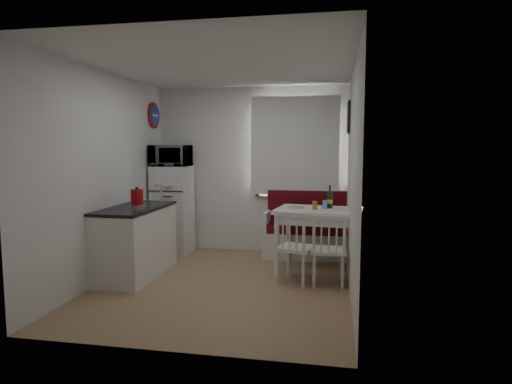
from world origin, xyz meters
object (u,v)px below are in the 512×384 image
bench (310,235)px  chair_right (328,242)px  kitchen_counter (136,241)px  wine_bottle (330,197)px  fridge (173,210)px  dining_table (319,216)px  chair_left (295,240)px  microwave (170,156)px  kettle (137,197)px

bench → chair_right: bearing=-78.0°
kitchen_counter → wine_bottle: kitchen_counter is taller
kitchen_counter → fridge: (0.02, 1.24, 0.23)m
dining_table → chair_left: (-0.25, -0.66, -0.19)m
bench → wine_bottle: (0.29, -0.61, 0.66)m
dining_table → fridge: 2.37m
microwave → wine_bottle: 2.53m
dining_table → wine_bottle: bearing=42.3°
microwave → bench: bearing=4.3°
chair_left → fridge: size_ratio=0.39×
kitchen_counter → wine_bottle: 2.62m
dining_table → microwave: 2.48m
fridge → kitchen_counter: bearing=-90.9°
chair_left → microwave: 2.56m
chair_right → chair_left: bearing=178.4°
bench → chair_right: (0.29, -1.37, 0.21)m
kitchen_counter → chair_right: 2.45m
chair_right → fridge: size_ratio=0.34×
chair_right → kettle: bearing=178.6°
dining_table → kettle: size_ratio=4.83×
chair_right → kettle: kettle is taller
microwave → chair_left: bearing=-30.7°
chair_left → wine_bottle: (0.39, 0.76, 0.44)m
wine_bottle → chair_right: bearing=-90.0°
chair_left → wine_bottle: bearing=82.4°
dining_table → kettle: kettle is taller
kitchen_counter → chair_right: (2.45, -0.01, 0.08)m
dining_table → wine_bottle: (0.14, 0.10, 0.25)m
kettle → wine_bottle: size_ratio=0.80×
kitchen_counter → kettle: (0.05, -0.04, 0.57)m
chair_left → fridge: 2.40m
kitchen_counter → bench: size_ratio=0.95×
chair_right → kitchen_counter: bearing=177.7°
bench → kettle: bearing=-146.5°
chair_left → chair_right: size_ratio=1.14×
chair_right → wine_bottle: 0.89m
fridge → kettle: size_ratio=5.47×
bench → microwave: size_ratio=2.38×
chair_right → fridge: fridge is taller
bench → fridge: 2.17m
bench → microwave: microwave is taller
chair_right → wine_bottle: bearing=88.0°
bench → fridge: size_ratio=1.02×
fridge → microwave: 0.85m
kettle → wine_bottle: (2.40, 0.78, -0.03)m
dining_table → wine_bottle: wine_bottle is taller
microwave → kitchen_counter: bearing=-90.9°
bench → chair_left: size_ratio=2.62×
fridge → wine_bottle: fridge is taller
dining_table → bench: bearing=109.1°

